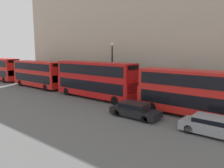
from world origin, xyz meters
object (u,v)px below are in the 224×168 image
Objects in this scene: bus_trailing at (0,68)px; car_dark_sedan at (212,125)px; bus_leading at (200,92)px; bus_second_in_queue at (95,78)px; car_hatchback at (135,109)px; bus_third_in_queue at (38,73)px.

car_dark_sedan is (-3.40, -40.51, -1.67)m from bus_trailing.
bus_leading is 2.62× the size of car_dark_sedan.
bus_second_in_queue is 2.64× the size of car_dark_sedan.
car_dark_sedan is at bearing -90.00° from car_hatchback.
bus_trailing is at bearing 90.00° from bus_third_in_queue.
car_dark_sedan is at bearing -103.12° from bus_second_in_queue.
bus_leading is 0.98× the size of bus_trailing.
car_hatchback is (-3.40, -34.01, -1.67)m from bus_trailing.
bus_second_in_queue is at bearing 67.21° from car_hatchback.
car_hatchback is at bearing -95.71° from bus_trailing.
bus_trailing is at bearing 90.00° from bus_second_in_queue.
car_hatchback is (-3.40, -20.53, -1.60)m from bus_third_in_queue.
bus_trailing is (-0.00, 13.48, 0.07)m from bus_third_in_queue.
bus_third_in_queue is (0.00, 12.44, -0.17)m from bus_second_in_queue.
car_hatchback is (-3.40, 4.50, -1.60)m from bus_leading.
bus_third_in_queue is at bearing 90.00° from bus_second_in_queue.
car_hatchback is at bearing 127.06° from bus_leading.
bus_leading is 25.03m from bus_third_in_queue.
car_dark_sedan reaches higher than car_hatchback.
bus_second_in_queue is 2.51× the size of car_hatchback.
bus_trailing is 2.53× the size of car_hatchback.
car_dark_sedan is at bearing -94.80° from bus_trailing.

